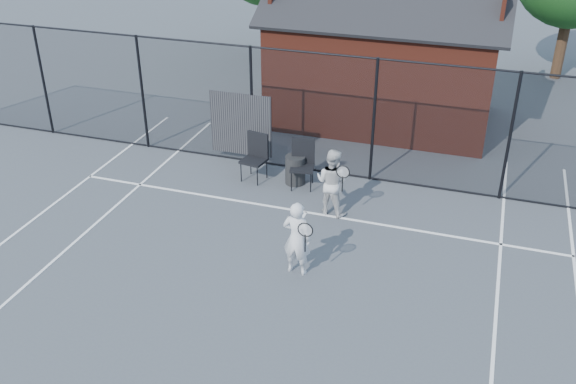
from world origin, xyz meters
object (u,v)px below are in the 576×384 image
(chair_left, at_px, (254,159))
(clubhouse, at_px, (385,64))
(player_back, at_px, (332,182))
(chair_right, at_px, (302,166))
(player_front, at_px, (297,238))
(waste_bin, at_px, (295,170))

(chair_left, bearing_deg, clubhouse, 76.10)
(player_back, relative_size, chair_right, 1.34)
(player_front, height_order, chair_right, player_front)
(clubhouse, bearing_deg, chair_right, -100.79)
(chair_left, bearing_deg, waste_bin, 18.29)
(chair_left, distance_m, chair_right, 1.20)
(player_front, distance_m, chair_right, 3.40)
(chair_left, height_order, chair_right, chair_right)
(player_back, bearing_deg, waste_bin, 137.35)
(clubhouse, relative_size, player_back, 4.33)
(chair_right, relative_size, waste_bin, 1.62)
(clubhouse, xyz_separation_m, player_front, (-0.03, -8.18, -0.86))
(player_back, distance_m, chair_left, 2.35)
(player_back, height_order, chair_left, player_back)
(clubhouse, relative_size, player_front, 4.36)
(player_front, bearing_deg, waste_bin, 108.12)
(clubhouse, distance_m, chair_left, 5.45)
(player_front, bearing_deg, chair_left, 122.78)
(player_front, bearing_deg, player_back, 88.99)
(clubhouse, xyz_separation_m, chair_left, (-2.14, -4.90, -1.05))
(chair_left, relative_size, waste_bin, 1.61)
(player_front, relative_size, waste_bin, 2.14)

